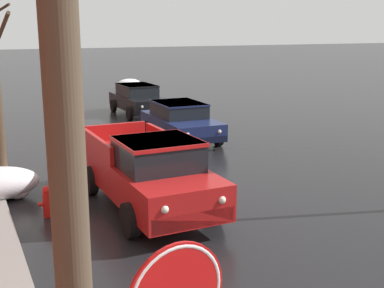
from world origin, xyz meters
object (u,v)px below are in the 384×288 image
(bare_tree_at_the_corner, at_px, (65,29))
(sedan_black_parked_kerbside_mid, at_px, (138,99))
(sedan_darkblue_parked_kerbside_close, at_px, (180,121))
(fire_hydrant, at_px, (48,201))
(pickup_truck_red_approaching_near_lane, at_px, (149,172))

(bare_tree_at_the_corner, bearing_deg, sedan_black_parked_kerbside_mid, 69.14)
(sedan_darkblue_parked_kerbside_close, distance_m, fire_hydrant, 8.14)
(sedan_darkblue_parked_kerbside_close, height_order, fire_hydrant, sedan_darkblue_parked_kerbside_close)
(bare_tree_at_the_corner, height_order, sedan_darkblue_parked_kerbside_close, bare_tree_at_the_corner)
(bare_tree_at_the_corner, distance_m, sedan_darkblue_parked_kerbside_close, 14.18)
(sedan_darkblue_parked_kerbside_close, xyz_separation_m, fire_hydrant, (-5.76, -5.75, -0.40))
(sedan_black_parked_kerbside_mid, bearing_deg, fire_hydrant, -117.78)
(bare_tree_at_the_corner, xyz_separation_m, sedan_black_parked_kerbside_mid, (7.00, 18.38, -3.33))
(pickup_truck_red_approaching_near_lane, relative_size, fire_hydrant, 7.11)
(pickup_truck_red_approaching_near_lane, height_order, sedan_darkblue_parked_kerbside_close, pickup_truck_red_approaching_near_lane)
(pickup_truck_red_approaching_near_lane, bearing_deg, sedan_black_parked_kerbside_mid, 71.77)
(sedan_darkblue_parked_kerbside_close, relative_size, sedan_black_parked_kerbside_mid, 0.99)
(sedan_black_parked_kerbside_mid, distance_m, fire_hydrant, 13.52)
(pickup_truck_red_approaching_near_lane, bearing_deg, sedan_darkblue_parked_kerbside_close, 60.28)
(sedan_darkblue_parked_kerbside_close, bearing_deg, pickup_truck_red_approaching_near_lane, -119.72)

